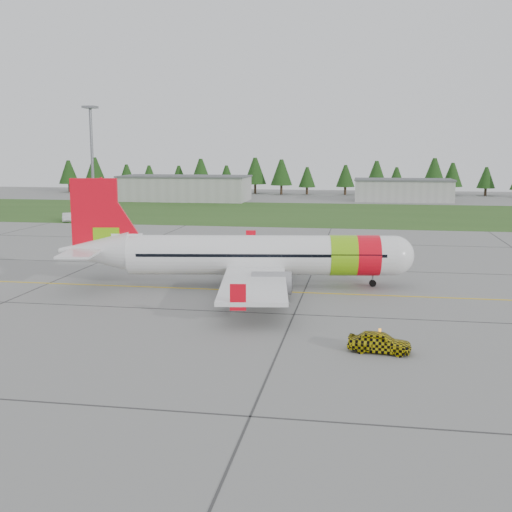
# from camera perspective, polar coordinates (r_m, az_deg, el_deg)

# --- Properties ---
(ground) EXTENTS (320.00, 320.00, 0.00)m
(ground) POSITION_cam_1_polar(r_m,az_deg,el_deg) (53.16, -7.40, -4.73)
(ground) COLOR gray
(ground) RESTS_ON ground
(aircraft) EXTENTS (33.86, 31.50, 10.29)m
(aircraft) POSITION_cam_1_polar(r_m,az_deg,el_deg) (61.12, -0.31, 0.05)
(aircraft) COLOR white
(aircraft) RESTS_ON ground
(follow_me_car) EXTENTS (1.57, 1.79, 4.06)m
(follow_me_car) POSITION_cam_1_polar(r_m,az_deg,el_deg) (42.10, 10.98, -5.76)
(follow_me_car) COLOR yellow
(follow_me_car) RESTS_ON ground
(service_van) EXTENTS (2.10, 2.06, 4.65)m
(service_van) POSITION_cam_1_polar(r_m,az_deg,el_deg) (121.75, -16.47, 4.06)
(service_van) COLOR silver
(service_van) RESTS_ON ground
(grass_strip) EXTENTS (320.00, 50.00, 0.03)m
(grass_strip) POSITION_cam_1_polar(r_m,az_deg,el_deg) (132.78, 2.94, 3.85)
(grass_strip) COLOR #30561E
(grass_strip) RESTS_ON ground
(taxi_guideline) EXTENTS (120.00, 0.25, 0.02)m
(taxi_guideline) POSITION_cam_1_polar(r_m,az_deg,el_deg) (60.65, -5.21, -2.91)
(taxi_guideline) COLOR gold
(taxi_guideline) RESTS_ON ground
(hangar_west) EXTENTS (32.00, 14.00, 6.00)m
(hangar_west) POSITION_cam_1_polar(r_m,az_deg,el_deg) (165.86, -6.32, 5.95)
(hangar_west) COLOR #A8A8A3
(hangar_west) RESTS_ON ground
(hangar_east) EXTENTS (24.00, 12.00, 5.20)m
(hangar_east) POSITION_cam_1_polar(r_m,az_deg,el_deg) (167.87, 12.94, 5.68)
(hangar_east) COLOR #A8A8A3
(hangar_east) RESTS_ON ground
(floodlight_mast) EXTENTS (0.50, 0.50, 20.00)m
(floodlight_mast) POSITION_cam_1_polar(r_m,az_deg,el_deg) (117.24, -14.33, 7.72)
(floodlight_mast) COLOR slate
(floodlight_mast) RESTS_ON ground
(treeline) EXTENTS (160.00, 8.00, 10.00)m
(treeline) POSITION_cam_1_polar(r_m,az_deg,el_deg) (188.05, 4.94, 6.99)
(treeline) COLOR #1C3F14
(treeline) RESTS_ON ground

